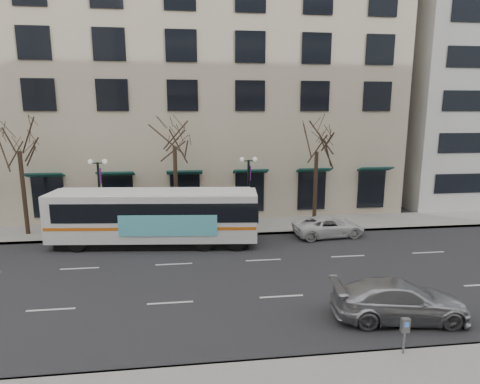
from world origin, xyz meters
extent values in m
plane|color=black|center=(0.00, 0.00, 0.00)|extent=(160.00, 160.00, 0.00)
cube|color=gray|center=(5.00, 9.00, 0.07)|extent=(80.00, 4.00, 0.15)
cube|color=#C5AF96|center=(-2.00, 21.00, 12.00)|extent=(40.00, 20.00, 24.00)
cylinder|color=black|center=(-10.00, 8.80, 2.87)|extent=(0.28, 0.28, 5.74)
cylinder|color=black|center=(0.00, 8.80, 2.97)|extent=(0.28, 0.28, 5.95)
cylinder|color=black|center=(10.00, 8.80, 2.73)|extent=(0.28, 0.28, 5.46)
cylinder|color=black|center=(-5.00, 8.20, 2.50)|extent=(0.16, 0.16, 5.00)
cylinder|color=black|center=(-5.00, 8.20, 0.15)|extent=(0.36, 0.36, 0.30)
cube|color=black|center=(-5.00, 8.20, 4.95)|extent=(0.90, 0.06, 0.06)
sphere|color=silver|center=(-5.45, 8.20, 5.05)|extent=(0.32, 0.32, 0.32)
sphere|color=silver|center=(-4.55, 8.20, 5.05)|extent=(0.32, 0.32, 0.32)
cube|color=#5C1B67|center=(-4.88, 8.20, 4.10)|extent=(0.04, 0.45, 1.00)
cylinder|color=black|center=(5.00, 8.20, 2.50)|extent=(0.16, 0.16, 5.00)
cylinder|color=black|center=(5.00, 8.20, 0.15)|extent=(0.36, 0.36, 0.30)
cube|color=black|center=(5.00, 8.20, 4.95)|extent=(0.90, 0.06, 0.06)
sphere|color=silver|center=(4.55, 8.20, 5.05)|extent=(0.32, 0.32, 0.32)
sphere|color=silver|center=(5.45, 8.20, 5.05)|extent=(0.32, 0.32, 0.32)
cube|color=#5C1B67|center=(5.12, 8.20, 4.10)|extent=(0.04, 0.45, 1.00)
cube|color=white|center=(-1.29, 5.80, 1.94)|extent=(12.95, 4.07, 2.92)
cube|color=black|center=(-1.29, 5.80, 0.29)|extent=(11.90, 3.64, 0.48)
cube|color=black|center=(-0.97, 5.77, 2.39)|extent=(12.45, 4.06, 1.17)
cube|color=orange|center=(-1.29, 5.80, 1.43)|extent=(12.83, 4.09, 0.19)
cube|color=#60D8EB|center=(-0.38, 4.29, 1.64)|extent=(5.81, 0.67, 1.27)
cube|color=white|center=(-1.29, 5.80, 3.43)|extent=(12.29, 3.73, 0.08)
cylinder|color=black|center=(-5.84, 5.05, 0.53)|extent=(1.09, 0.41, 1.06)
cylinder|color=black|center=(-5.59, 7.48, 0.53)|extent=(1.09, 0.41, 1.06)
cylinder|color=black|center=(1.75, 4.25, 0.53)|extent=(1.09, 0.41, 1.06)
cylinder|color=black|center=(2.01, 6.68, 0.53)|extent=(1.09, 0.41, 1.06)
cylinder|color=black|center=(3.65, 4.05, 0.53)|extent=(1.09, 0.41, 1.06)
cylinder|color=black|center=(3.91, 6.48, 0.53)|extent=(1.09, 0.41, 1.06)
imported|color=#AAACB1|center=(9.27, -4.80, 0.78)|extent=(5.62, 2.85, 1.56)
imported|color=silver|center=(10.19, 6.20, 0.66)|extent=(4.96, 2.65, 1.33)
cylinder|color=slate|center=(8.09, -7.30, 0.59)|extent=(0.08, 0.08, 0.89)
cube|color=slate|center=(8.09, -7.30, 1.19)|extent=(0.28, 0.18, 0.49)
cube|color=blue|center=(8.09, -7.39, 1.25)|extent=(0.14, 0.02, 0.18)
camera|label=1|loc=(1.02, -18.86, 8.23)|focal=30.00mm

